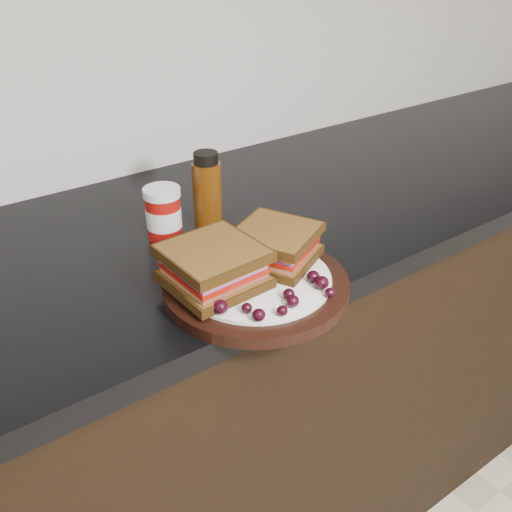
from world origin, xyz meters
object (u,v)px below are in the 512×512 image
(sandwich_left, at_px, (214,266))
(condiment_jar, at_px, (164,213))
(oil_bottle, at_px, (207,191))
(plate, at_px, (256,285))

(sandwich_left, xyz_separation_m, condiment_jar, (0.03, 0.21, -0.01))
(sandwich_left, height_order, oil_bottle, oil_bottle)
(plate, bearing_deg, condiment_jar, 98.01)
(sandwich_left, bearing_deg, oil_bottle, 57.74)
(plate, height_order, condiment_jar, condiment_jar)
(oil_bottle, bearing_deg, condiment_jar, 173.22)
(sandwich_left, distance_m, condiment_jar, 0.21)
(condiment_jar, bearing_deg, oil_bottle, -6.78)
(plate, bearing_deg, oil_bottle, 76.81)
(plate, relative_size, sandwich_left, 2.16)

